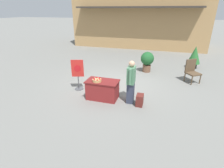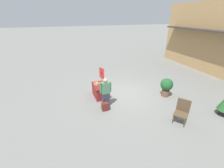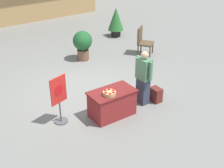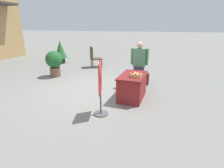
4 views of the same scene
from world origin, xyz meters
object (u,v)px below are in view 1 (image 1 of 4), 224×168
(apple_basket, at_px, (97,80))
(patio_chair, at_px, (192,70))
(poster_board, at_px, (78,74))
(potted_plant_near_right, at_px, (195,56))
(backpack, at_px, (140,100))
(potted_plant_far_left, at_px, (147,60))
(display_table, at_px, (103,90))
(person_visitor, at_px, (131,82))

(apple_basket, height_order, patio_chair, patio_chair)
(poster_board, bearing_deg, potted_plant_near_right, 115.21)
(apple_basket, distance_m, patio_chair, 4.63)
(backpack, distance_m, potted_plant_near_right, 5.74)
(potted_plant_far_left, height_order, potted_plant_near_right, potted_plant_near_right)
(display_table, xyz_separation_m, poster_board, (-1.27, 0.50, 0.32))
(person_visitor, relative_size, poster_board, 1.22)
(display_table, xyz_separation_m, person_visitor, (1.08, 0.02, 0.44))
(display_table, height_order, apple_basket, apple_basket)
(poster_board, relative_size, potted_plant_far_left, 1.18)
(potted_plant_far_left, bearing_deg, backpack, -86.89)
(apple_basket, relative_size, potted_plant_far_left, 0.30)
(apple_basket, distance_m, potted_plant_far_left, 4.05)
(backpack, bearing_deg, poster_board, 167.06)
(backpack, xyz_separation_m, potted_plant_near_right, (2.31, 5.23, 0.51))
(patio_chair, bearing_deg, poster_board, -99.73)
(apple_basket, height_order, potted_plant_far_left, potted_plant_far_left)
(apple_basket, bearing_deg, display_table, 37.20)
(poster_board, bearing_deg, person_visitor, 61.32)
(poster_board, relative_size, patio_chair, 1.22)
(apple_basket, bearing_deg, backpack, -0.11)
(poster_board, height_order, potted_plant_far_left, poster_board)
(poster_board, distance_m, patio_chair, 5.22)
(backpack, bearing_deg, display_table, 174.95)
(potted_plant_near_right, bearing_deg, patio_chair, -98.71)
(person_visitor, height_order, backpack, person_visitor)
(patio_chair, bearing_deg, potted_plant_near_right, 135.10)
(apple_basket, height_order, person_visitor, person_visitor)
(person_visitor, bearing_deg, display_table, 0.00)
(display_table, height_order, potted_plant_far_left, potted_plant_far_left)
(apple_basket, bearing_deg, potted_plant_far_left, 69.65)
(patio_chair, bearing_deg, person_visitor, -75.97)
(poster_board, relative_size, potted_plant_near_right, 1.02)
(potted_plant_near_right, bearing_deg, display_table, -126.36)
(backpack, xyz_separation_m, poster_board, (-2.72, 0.62, 0.47))
(apple_basket, relative_size, poster_board, 0.25)
(poster_board, bearing_deg, display_table, 51.34)
(poster_board, xyz_separation_m, potted_plant_far_left, (2.51, 3.17, -0.03))
(potted_plant_far_left, xyz_separation_m, potted_plant_near_right, (2.51, 1.43, 0.07))
(patio_chair, xyz_separation_m, potted_plant_far_left, (-2.16, 0.84, 0.08))
(poster_board, bearing_deg, potted_plant_far_left, 124.34)
(poster_board, height_order, patio_chair, poster_board)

